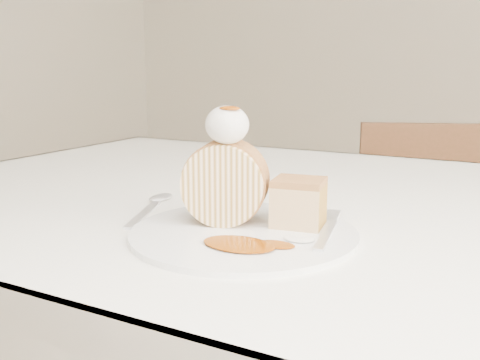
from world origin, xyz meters
The scene contains 10 objects.
table centered at (0.00, 0.20, 0.66)m, with size 1.40×0.90×0.75m.
chair_far centered at (0.01, 1.07, 0.45)m, with size 0.48×0.48×0.79m.
plate centered at (-0.01, -0.01, 0.75)m, with size 0.27×0.27×0.01m, color white.
roulade_slice centered at (-0.04, 0.00, 0.81)m, with size 0.10×0.10×0.05m, color beige.
cake_chunk centered at (0.04, 0.03, 0.78)m, with size 0.06×0.05×0.05m, color #A7753F.
whipped_cream centered at (-0.04, 0.00, 0.88)m, with size 0.05×0.05×0.04m, color white.
caramel_drizzle centered at (-0.03, -0.01, 0.90)m, with size 0.03×0.02×0.01m, color #7E3505.
caramel_pool centered at (0.01, -0.07, 0.76)m, with size 0.08×0.05×0.00m, color #7E3505, non-canonical shape.
fork centered at (0.08, 0.01, 0.76)m, with size 0.02×0.16×0.00m, color silver.
spoon centered at (-0.17, 0.00, 0.75)m, with size 0.02×0.16×0.00m, color silver.
Camera 1 is at (0.27, -0.54, 0.94)m, focal length 40.00 mm.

